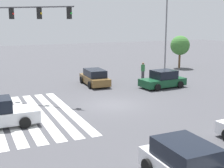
{
  "coord_description": "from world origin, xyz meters",
  "views": [
    {
      "loc": [
        19.87,
        -9.09,
        6.06
      ],
      "look_at": [
        0.0,
        0.0,
        1.55
      ],
      "focal_mm": 50.0,
      "sensor_mm": 36.0,
      "label": 1
    }
  ],
  "objects": [
    {
      "name": "street_light_pole_a",
      "position": [
        -9.54,
        10.97,
        5.21
      ],
      "size": [
        0.8,
        0.36,
        8.79
      ],
      "color": "slate",
      "rests_on": "ground_plane"
    },
    {
      "name": "tree_corner_a",
      "position": [
        -12.54,
        15.22,
        2.87
      ],
      "size": [
        2.43,
        2.43,
        4.11
      ],
      "color": "brown",
      "rests_on": "ground_plane"
    },
    {
      "name": "pedestrian",
      "position": [
        -7.62,
        6.99,
        1.0
      ],
      "size": [
        0.41,
        0.41,
        1.78
      ],
      "rotation": [
        0.0,
        0.0,
        -0.74
      ],
      "color": "#38383D",
      "rests_on": "ground_plane"
    },
    {
      "name": "traffic_signal_mast",
      "position": [
        -5.69,
        -5.69,
        5.4
      ],
      "size": [
        5.61,
        5.61,
        7.25
      ],
      "rotation": [
        0.0,
        0.0,
        0.79
      ],
      "color": "#47474C",
      "rests_on": "ground_plane"
    },
    {
      "name": "car_2",
      "position": [
        11.38,
        -2.11,
        0.77
      ],
      "size": [
        4.24,
        2.19,
        1.61
      ],
      "rotation": [
        0.0,
        0.0,
        -0.0
      ],
      "color": "silver",
      "rests_on": "ground_plane"
    },
    {
      "name": "car_1",
      "position": [
        -3.53,
        6.72,
        0.71
      ],
      "size": [
        2.39,
        4.27,
        1.57
      ],
      "rotation": [
        0.0,
        0.0,
        -1.49
      ],
      "color": "#144728",
      "rests_on": "ground_plane"
    },
    {
      "name": "car_3",
      "position": [
        -7.07,
        1.44,
        0.72
      ],
      "size": [
        4.35,
        2.17,
        1.5
      ],
      "rotation": [
        0.0,
        0.0,
        3.09
      ],
      "color": "brown",
      "rests_on": "ground_plane"
    },
    {
      "name": "crosswalk_markings",
      "position": [
        0.0,
        -6.64,
        0.0
      ],
      "size": [
        10.76,
        7.25,
        0.01
      ],
      "rotation": [
        0.0,
        0.0,
        1.57
      ],
      "color": "silver",
      "rests_on": "ground_plane"
    },
    {
      "name": "ground_plane",
      "position": [
        0.0,
        0.0,
        0.0
      ],
      "size": [
        115.8,
        115.8,
        0.0
      ],
      "primitive_type": "plane",
      "color": "#47474C"
    }
  ]
}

